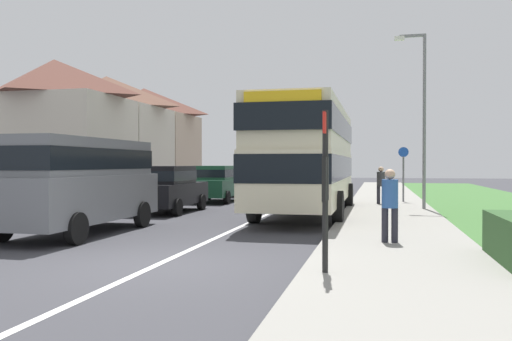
{
  "coord_description": "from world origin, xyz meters",
  "views": [
    {
      "loc": [
        3.78,
        -8.64,
        1.78
      ],
      "look_at": [
        0.56,
        5.27,
        1.6
      ],
      "focal_mm": 37.0,
      "sensor_mm": 36.0,
      "label": 1
    }
  ],
  "objects_px": {
    "parked_car_dark_green": "(217,182)",
    "parked_car_silver": "(244,180)",
    "parked_car_black": "(167,187)",
    "pedestrian_at_stop": "(390,202)",
    "street_lamp_mid": "(421,109)",
    "double_decker_bus": "(308,153)",
    "bus_stop_sign": "(325,180)",
    "cycle_route_sign": "(403,172)",
    "parked_van_grey": "(79,178)",
    "pedestrian_walking_away": "(381,183)"
  },
  "relations": [
    {
      "from": "parked_car_black",
      "to": "pedestrian_at_stop",
      "type": "distance_m",
      "value": 10.16
    },
    {
      "from": "cycle_route_sign",
      "to": "parked_van_grey",
      "type": "bearing_deg",
      "value": -125.17
    },
    {
      "from": "parked_car_black",
      "to": "parked_car_dark_green",
      "type": "height_order",
      "value": "parked_car_black"
    },
    {
      "from": "double_decker_bus",
      "to": "parked_van_grey",
      "type": "relative_size",
      "value": 1.9
    },
    {
      "from": "parked_car_black",
      "to": "bus_stop_sign",
      "type": "xyz_separation_m",
      "value": [
        6.74,
        -9.92,
        0.61
      ]
    },
    {
      "from": "parked_van_grey",
      "to": "bus_stop_sign",
      "type": "relative_size",
      "value": 2.06
    },
    {
      "from": "street_lamp_mid",
      "to": "parked_van_grey",
      "type": "bearing_deg",
      "value": -136.85
    },
    {
      "from": "parked_car_black",
      "to": "pedestrian_at_stop",
      "type": "height_order",
      "value": "parked_car_black"
    },
    {
      "from": "parked_van_grey",
      "to": "cycle_route_sign",
      "type": "xyz_separation_m",
      "value": [
        8.5,
        12.06,
        0.01
      ]
    },
    {
      "from": "parked_car_silver",
      "to": "parked_van_grey",
      "type": "bearing_deg",
      "value": -90.29
    },
    {
      "from": "parked_car_black",
      "to": "parked_car_dark_green",
      "type": "distance_m",
      "value": 5.46
    },
    {
      "from": "cycle_route_sign",
      "to": "street_lamp_mid",
      "type": "height_order",
      "value": "street_lamp_mid"
    },
    {
      "from": "parked_car_silver",
      "to": "pedestrian_walking_away",
      "type": "height_order",
      "value": "pedestrian_walking_away"
    },
    {
      "from": "street_lamp_mid",
      "to": "double_decker_bus",
      "type": "bearing_deg",
      "value": -151.12
    },
    {
      "from": "bus_stop_sign",
      "to": "street_lamp_mid",
      "type": "relative_size",
      "value": 0.39
    },
    {
      "from": "parked_van_grey",
      "to": "pedestrian_walking_away",
      "type": "relative_size",
      "value": 3.21
    },
    {
      "from": "pedestrian_walking_away",
      "to": "street_lamp_mid",
      "type": "distance_m",
      "value": 3.8
    },
    {
      "from": "cycle_route_sign",
      "to": "street_lamp_mid",
      "type": "distance_m",
      "value": 4.4
    },
    {
      "from": "parked_van_grey",
      "to": "street_lamp_mid",
      "type": "bearing_deg",
      "value": 43.15
    },
    {
      "from": "parked_car_dark_green",
      "to": "bus_stop_sign",
      "type": "relative_size",
      "value": 1.55
    },
    {
      "from": "pedestrian_walking_away",
      "to": "parked_van_grey",
      "type": "bearing_deg",
      "value": -125.76
    },
    {
      "from": "parked_van_grey",
      "to": "cycle_route_sign",
      "type": "height_order",
      "value": "cycle_route_sign"
    },
    {
      "from": "bus_stop_sign",
      "to": "double_decker_bus",
      "type": "bearing_deg",
      "value": 98.92
    },
    {
      "from": "bus_stop_sign",
      "to": "parked_car_dark_green",
      "type": "bearing_deg",
      "value": 113.02
    },
    {
      "from": "pedestrian_walking_away",
      "to": "street_lamp_mid",
      "type": "bearing_deg",
      "value": -55.24
    },
    {
      "from": "street_lamp_mid",
      "to": "parked_car_black",
      "type": "bearing_deg",
      "value": -165.26
    },
    {
      "from": "pedestrian_at_stop",
      "to": "pedestrian_walking_away",
      "type": "height_order",
      "value": "same"
    },
    {
      "from": "parked_van_grey",
      "to": "pedestrian_at_stop",
      "type": "distance_m",
      "value": 7.68
    },
    {
      "from": "pedestrian_at_stop",
      "to": "cycle_route_sign",
      "type": "height_order",
      "value": "cycle_route_sign"
    },
    {
      "from": "double_decker_bus",
      "to": "parked_car_dark_green",
      "type": "relative_size",
      "value": 2.52
    },
    {
      "from": "pedestrian_walking_away",
      "to": "cycle_route_sign",
      "type": "xyz_separation_m",
      "value": [
        0.97,
        1.61,
        0.45
      ]
    },
    {
      "from": "cycle_route_sign",
      "to": "street_lamp_mid",
      "type": "bearing_deg",
      "value": -82.88
    },
    {
      "from": "double_decker_bus",
      "to": "street_lamp_mid",
      "type": "bearing_deg",
      "value": 28.88
    },
    {
      "from": "parked_car_dark_green",
      "to": "cycle_route_sign",
      "type": "xyz_separation_m",
      "value": [
        8.42,
        0.59,
        0.5
      ]
    },
    {
      "from": "parked_car_dark_green",
      "to": "parked_car_silver",
      "type": "xyz_separation_m",
      "value": [
        0.01,
        5.16,
        -0.04
      ]
    },
    {
      "from": "parked_car_dark_green",
      "to": "parked_car_silver",
      "type": "relative_size",
      "value": 0.93
    },
    {
      "from": "double_decker_bus",
      "to": "pedestrian_at_stop",
      "type": "height_order",
      "value": "double_decker_bus"
    },
    {
      "from": "double_decker_bus",
      "to": "parked_van_grey",
      "type": "height_order",
      "value": "double_decker_bus"
    },
    {
      "from": "parked_car_silver",
      "to": "pedestrian_at_stop",
      "type": "relative_size",
      "value": 2.61
    },
    {
      "from": "parked_car_silver",
      "to": "street_lamp_mid",
      "type": "height_order",
      "value": "street_lamp_mid"
    },
    {
      "from": "double_decker_bus",
      "to": "parked_car_dark_green",
      "type": "height_order",
      "value": "double_decker_bus"
    },
    {
      "from": "parked_car_black",
      "to": "pedestrian_at_stop",
      "type": "xyz_separation_m",
      "value": [
        7.77,
        -6.54,
        0.04
      ]
    },
    {
      "from": "parked_car_silver",
      "to": "street_lamp_mid",
      "type": "distance_m",
      "value": 12.45
    },
    {
      "from": "double_decker_bus",
      "to": "pedestrian_walking_away",
      "type": "xyz_separation_m",
      "value": [
        2.51,
        4.23,
        -1.17
      ]
    },
    {
      "from": "parked_car_black",
      "to": "street_lamp_mid",
      "type": "distance_m",
      "value": 9.83
    },
    {
      "from": "bus_stop_sign",
      "to": "cycle_route_sign",
      "type": "bearing_deg",
      "value": 83.28
    },
    {
      "from": "pedestrian_walking_away",
      "to": "bus_stop_sign",
      "type": "relative_size",
      "value": 0.64
    },
    {
      "from": "bus_stop_sign",
      "to": "street_lamp_mid",
      "type": "height_order",
      "value": "street_lamp_mid"
    },
    {
      "from": "pedestrian_at_stop",
      "to": "bus_stop_sign",
      "type": "height_order",
      "value": "bus_stop_sign"
    },
    {
      "from": "double_decker_bus",
      "to": "cycle_route_sign",
      "type": "relative_size",
      "value": 4.04
    }
  ]
}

